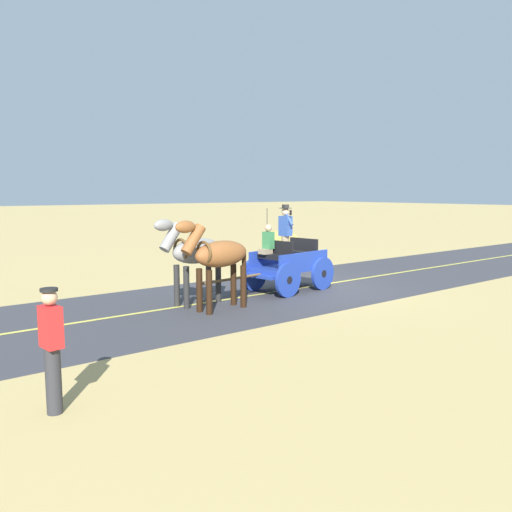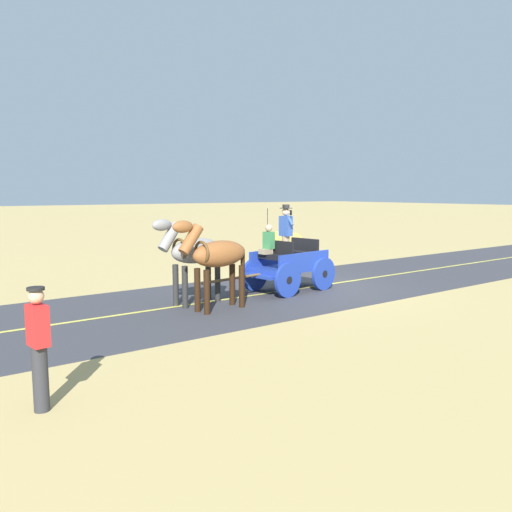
# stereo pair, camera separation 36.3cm
# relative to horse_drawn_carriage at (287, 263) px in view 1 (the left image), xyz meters

# --- Properties ---
(ground_plane) EXTENTS (200.00, 200.00, 0.00)m
(ground_plane) POSITION_rel_horse_drawn_carriage_xyz_m (0.03, -0.93, -0.82)
(ground_plane) COLOR tan
(road_surface) EXTENTS (5.50, 160.00, 0.01)m
(road_surface) POSITION_rel_horse_drawn_carriage_xyz_m (0.03, -0.93, -0.81)
(road_surface) COLOR #38383D
(road_surface) RESTS_ON ground
(road_centre_stripe) EXTENTS (0.12, 160.00, 0.00)m
(road_centre_stripe) POSITION_rel_horse_drawn_carriage_xyz_m (0.03, -0.93, -0.81)
(road_centre_stripe) COLOR #DBCC4C
(road_centre_stripe) RESTS_ON road_surface
(horse_drawn_carriage) EXTENTS (1.73, 4.51, 2.50)m
(horse_drawn_carriage) POSITION_rel_horse_drawn_carriage_xyz_m (0.00, 0.00, 0.00)
(horse_drawn_carriage) COLOR #1E3899
(horse_drawn_carriage) RESTS_ON ground
(horse_near_side) EXTENTS (0.75, 2.14, 2.21)m
(horse_near_side) POSITION_rel_horse_drawn_carriage_xyz_m (-0.86, 2.94, 0.51)
(horse_near_side) COLOR brown
(horse_near_side) RESTS_ON ground
(horse_off_side) EXTENTS (0.85, 2.15, 2.21)m
(horse_off_side) POSITION_rel_horse_drawn_carriage_xyz_m (0.04, 3.06, 0.51)
(horse_off_side) COLOR gray
(horse_off_side) RESTS_ON ground
(pedestrian_walking) EXTENTS (0.34, 0.24, 1.65)m
(pedestrian_walking) POSITION_rel_horse_drawn_carriage_xyz_m (-4.40, 7.81, 0.07)
(pedestrian_walking) COLOR #2D2D33
(pedestrian_walking) RESTS_ON ground
(hay_bale) EXTENTS (1.20, 1.29, 1.20)m
(hay_bale) POSITION_rel_horse_drawn_carriage_xyz_m (5.19, -4.19, -0.22)
(hay_bale) COLOR gold
(hay_bale) RESTS_ON ground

